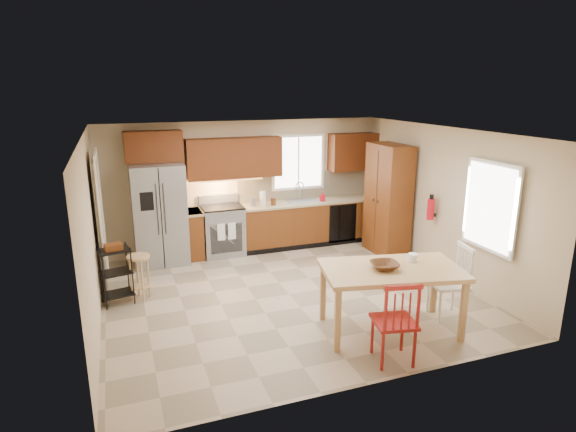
% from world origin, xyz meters
% --- Properties ---
extents(floor, '(5.50, 5.50, 0.00)m').
position_xyz_m(floor, '(0.00, 0.00, 0.00)').
color(floor, tan).
rests_on(floor, ground).
extents(ceiling, '(5.50, 5.00, 0.02)m').
position_xyz_m(ceiling, '(0.00, 0.00, 2.50)').
color(ceiling, silver).
rests_on(ceiling, ground).
extents(wall_back, '(5.50, 0.02, 2.50)m').
position_xyz_m(wall_back, '(0.00, 2.50, 1.25)').
color(wall_back, '#CCB793').
rests_on(wall_back, ground).
extents(wall_front, '(5.50, 0.02, 2.50)m').
position_xyz_m(wall_front, '(0.00, -2.50, 1.25)').
color(wall_front, '#CCB793').
rests_on(wall_front, ground).
extents(wall_left, '(0.02, 5.00, 2.50)m').
position_xyz_m(wall_left, '(-2.75, 0.00, 1.25)').
color(wall_left, '#CCB793').
rests_on(wall_left, ground).
extents(wall_right, '(0.02, 5.00, 2.50)m').
position_xyz_m(wall_right, '(2.75, 0.00, 1.25)').
color(wall_right, '#CCB793').
rests_on(wall_right, ground).
extents(refrigerator, '(0.92, 0.75, 1.82)m').
position_xyz_m(refrigerator, '(-1.70, 2.12, 0.91)').
color(refrigerator, gray).
rests_on(refrigerator, floor).
extents(range_stove, '(0.76, 0.63, 0.92)m').
position_xyz_m(range_stove, '(-0.55, 2.19, 0.46)').
color(range_stove, gray).
rests_on(range_stove, floor).
extents(base_cabinet_narrow, '(0.30, 0.60, 0.90)m').
position_xyz_m(base_cabinet_narrow, '(-1.10, 2.20, 0.45)').
color(base_cabinet_narrow, '#662B12').
rests_on(base_cabinet_narrow, floor).
extents(base_cabinet_run, '(2.92, 0.60, 0.90)m').
position_xyz_m(base_cabinet_run, '(1.29, 2.20, 0.45)').
color(base_cabinet_run, '#662B12').
rests_on(base_cabinet_run, floor).
extents(dishwasher, '(0.60, 0.02, 0.78)m').
position_xyz_m(dishwasher, '(1.85, 1.91, 0.45)').
color(dishwasher, black).
rests_on(dishwasher, floor).
extents(backsplash, '(2.92, 0.03, 0.55)m').
position_xyz_m(backsplash, '(1.29, 2.48, 1.18)').
color(backsplash, beige).
rests_on(backsplash, wall_back).
extents(upper_over_fridge, '(1.00, 0.35, 0.55)m').
position_xyz_m(upper_over_fridge, '(-1.70, 2.33, 2.10)').
color(upper_over_fridge, '#57250E').
rests_on(upper_over_fridge, wall_back).
extents(upper_left_block, '(1.80, 0.35, 0.75)m').
position_xyz_m(upper_left_block, '(-0.25, 2.33, 1.83)').
color(upper_left_block, '#57250E').
rests_on(upper_left_block, wall_back).
extents(upper_right_block, '(1.00, 0.35, 0.75)m').
position_xyz_m(upper_right_block, '(2.25, 2.33, 1.83)').
color(upper_right_block, '#57250E').
rests_on(upper_right_block, wall_back).
extents(window_back, '(1.12, 0.04, 1.12)m').
position_xyz_m(window_back, '(1.10, 2.48, 1.65)').
color(window_back, white).
rests_on(window_back, wall_back).
extents(sink, '(0.62, 0.46, 0.16)m').
position_xyz_m(sink, '(1.10, 2.20, 0.86)').
color(sink, gray).
rests_on(sink, base_cabinet_run).
extents(undercab_glow, '(1.60, 0.30, 0.01)m').
position_xyz_m(undercab_glow, '(-0.55, 2.30, 1.43)').
color(undercab_glow, '#FFBF66').
rests_on(undercab_glow, wall_back).
extents(soap_bottle, '(0.09, 0.09, 0.19)m').
position_xyz_m(soap_bottle, '(1.48, 2.10, 1.00)').
color(soap_bottle, red).
rests_on(soap_bottle, base_cabinet_run).
extents(paper_towel, '(0.12, 0.12, 0.28)m').
position_xyz_m(paper_towel, '(0.25, 2.15, 1.04)').
color(paper_towel, white).
rests_on(paper_towel, base_cabinet_run).
extents(canister_steel, '(0.11, 0.11, 0.18)m').
position_xyz_m(canister_steel, '(0.05, 2.15, 0.99)').
color(canister_steel, gray).
rests_on(canister_steel, base_cabinet_run).
extents(canister_wood, '(0.10, 0.10, 0.14)m').
position_xyz_m(canister_wood, '(0.45, 2.12, 0.97)').
color(canister_wood, '#532F16').
rests_on(canister_wood, base_cabinet_run).
extents(pantry, '(0.50, 0.95, 2.10)m').
position_xyz_m(pantry, '(2.43, 1.20, 1.05)').
color(pantry, '#662B12').
rests_on(pantry, floor).
extents(fire_extinguisher, '(0.12, 0.12, 0.36)m').
position_xyz_m(fire_extinguisher, '(2.63, 0.15, 1.10)').
color(fire_extinguisher, red).
rests_on(fire_extinguisher, wall_right).
extents(window_right, '(0.04, 1.02, 1.32)m').
position_xyz_m(window_right, '(2.68, -1.15, 1.45)').
color(window_right, white).
rests_on(window_right, wall_right).
extents(doorway, '(0.04, 0.95, 2.10)m').
position_xyz_m(doorway, '(-2.67, 1.30, 1.05)').
color(doorway, '#8C7A59').
rests_on(doorway, wall_left).
extents(dining_table, '(1.94, 1.34, 0.86)m').
position_xyz_m(dining_table, '(0.86, -1.51, 0.43)').
color(dining_table, tan).
rests_on(dining_table, floor).
extents(chair_red, '(0.58, 0.58, 1.04)m').
position_xyz_m(chair_red, '(0.51, -2.16, 0.52)').
color(chair_red, maroon).
rests_on(chair_red, floor).
extents(chair_white, '(0.58, 0.58, 1.04)m').
position_xyz_m(chair_white, '(1.81, -1.46, 0.52)').
color(chair_white, white).
rests_on(chair_white, floor).
extents(table_bowl, '(0.42, 0.42, 0.09)m').
position_xyz_m(table_bowl, '(0.75, -1.51, 0.87)').
color(table_bowl, '#532F16').
rests_on(table_bowl, dining_table).
extents(table_jar, '(0.17, 0.17, 0.17)m').
position_xyz_m(table_jar, '(1.24, -1.40, 0.91)').
color(table_jar, white).
rests_on(table_jar, dining_table).
extents(bar_stool, '(0.36, 0.36, 0.69)m').
position_xyz_m(bar_stool, '(-2.17, 0.63, 0.35)').
color(bar_stool, tan).
rests_on(bar_stool, floor).
extents(utility_cart, '(0.50, 0.42, 0.88)m').
position_xyz_m(utility_cart, '(-2.50, 0.59, 0.44)').
color(utility_cart, black).
rests_on(utility_cart, floor).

